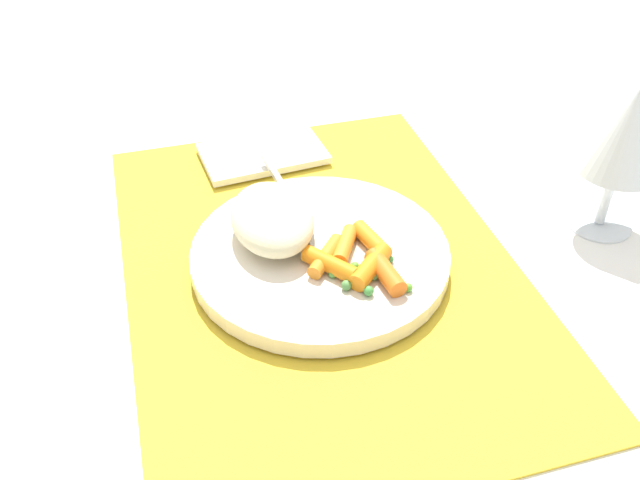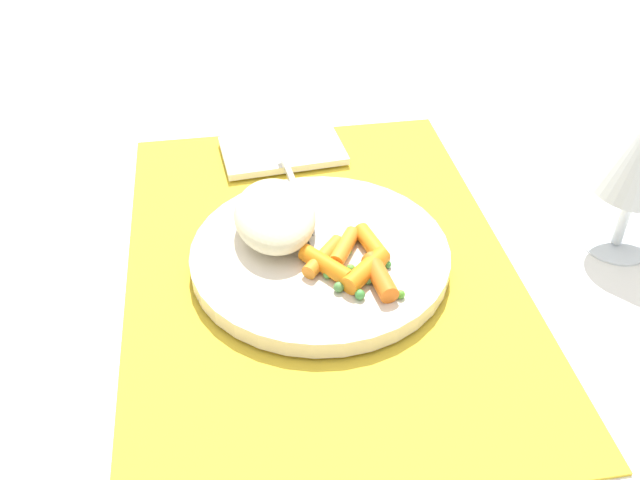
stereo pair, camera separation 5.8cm
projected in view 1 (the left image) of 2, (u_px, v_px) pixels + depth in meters
The scene contains 9 objects.
ground_plane at pixel (320, 267), 0.66m from camera, with size 2.40×2.40×0.00m, color white.
placemat at pixel (320, 264), 0.66m from camera, with size 0.51×0.36×0.01m, color gold.
plate at pixel (320, 255), 0.65m from camera, with size 0.24×0.24×0.02m, color silver.
rice_mound at pixel (272, 219), 0.65m from camera, with size 0.11×0.08×0.04m, color beige.
carrot_portion at pixel (358, 259), 0.62m from camera, with size 0.10×0.08×0.02m.
pea_scatter at pixel (349, 268), 0.62m from camera, with size 0.08×0.08×0.01m.
fork at pixel (302, 217), 0.68m from camera, with size 0.20×0.03×0.01m.
wine_glass at pixel (627, 132), 0.64m from camera, with size 0.08×0.08×0.16m.
napkin at pixel (263, 153), 0.80m from camera, with size 0.08×0.14×0.01m, color white.
Camera 1 is at (0.48, -0.14, 0.43)m, focal length 39.11 mm.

